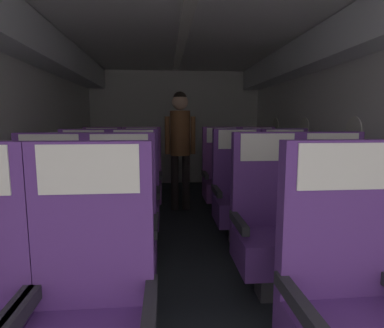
% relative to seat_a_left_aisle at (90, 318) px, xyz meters
% --- Properties ---
extents(ground, '(3.64, 7.11, 0.02)m').
position_rel_seat_a_left_aisle_xyz_m(ground, '(0.53, 1.84, -0.51)').
color(ground, '#23282D').
extents(fuselage_shell, '(3.52, 6.76, 2.31)m').
position_rel_seat_a_left_aisle_xyz_m(fuselage_shell, '(0.53, 2.12, 1.16)').
color(fuselage_shell, silver).
rests_on(fuselage_shell, ground).
extents(seat_a_left_aisle, '(0.53, 0.48, 1.19)m').
position_rel_seat_a_left_aisle_xyz_m(seat_a_left_aisle, '(0.00, 0.00, 0.00)').
color(seat_a_left_aisle, '#38383D').
rests_on(seat_a_left_aisle, ground).
extents(seat_a_right_window, '(0.53, 0.48, 1.19)m').
position_rel_seat_a_left_aisle_xyz_m(seat_a_right_window, '(1.05, -0.02, 0.00)').
color(seat_a_right_window, '#38383D').
rests_on(seat_a_right_window, ground).
extents(seat_b_left_window, '(0.53, 0.48, 1.19)m').
position_rel_seat_a_left_aisle_xyz_m(seat_b_left_window, '(-0.50, 0.98, 0.00)').
color(seat_b_left_window, '#38383D').
rests_on(seat_b_left_window, ground).
extents(seat_b_left_aisle, '(0.53, 0.48, 1.19)m').
position_rel_seat_a_left_aisle_xyz_m(seat_b_left_aisle, '(-0.01, 0.96, 0.00)').
color(seat_b_left_aisle, '#38383D').
rests_on(seat_b_left_aisle, ground).
extents(seat_b_right_aisle, '(0.53, 0.48, 1.19)m').
position_rel_seat_a_left_aisle_xyz_m(seat_b_right_aisle, '(1.55, 0.97, 0.00)').
color(seat_b_right_aisle, '#38383D').
rests_on(seat_b_right_aisle, ground).
extents(seat_b_right_window, '(0.53, 0.48, 1.19)m').
position_rel_seat_a_left_aisle_xyz_m(seat_b_right_window, '(1.05, 0.96, 0.00)').
color(seat_b_right_window, '#38383D').
rests_on(seat_b_right_window, ground).
extents(seat_c_left_window, '(0.53, 0.48, 1.19)m').
position_rel_seat_a_left_aisle_xyz_m(seat_c_left_window, '(-0.50, 1.94, 0.00)').
color(seat_c_left_window, '#38383D').
rests_on(seat_c_left_window, ground).
extents(seat_c_left_aisle, '(0.53, 0.48, 1.19)m').
position_rel_seat_a_left_aisle_xyz_m(seat_c_left_aisle, '(-0.01, 1.96, 0.00)').
color(seat_c_left_aisle, '#38383D').
rests_on(seat_c_left_aisle, ground).
extents(seat_c_right_aisle, '(0.53, 0.48, 1.19)m').
position_rel_seat_a_left_aisle_xyz_m(seat_c_right_aisle, '(1.56, 1.93, 0.00)').
color(seat_c_right_aisle, '#38383D').
rests_on(seat_c_right_aisle, ground).
extents(seat_c_right_window, '(0.53, 0.48, 1.19)m').
position_rel_seat_a_left_aisle_xyz_m(seat_c_right_window, '(1.06, 1.95, 0.00)').
color(seat_c_right_window, '#38383D').
rests_on(seat_c_right_window, ground).
extents(seat_d_left_window, '(0.53, 0.48, 1.19)m').
position_rel_seat_a_left_aisle_xyz_m(seat_d_left_window, '(-0.51, 2.92, 0.00)').
color(seat_d_left_window, '#38383D').
rests_on(seat_d_left_window, ground).
extents(seat_d_left_aisle, '(0.53, 0.48, 1.19)m').
position_rel_seat_a_left_aisle_xyz_m(seat_d_left_aisle, '(0.00, 2.91, 0.00)').
color(seat_d_left_aisle, '#38383D').
rests_on(seat_d_left_aisle, ground).
extents(seat_d_right_aisle, '(0.53, 0.48, 1.19)m').
position_rel_seat_a_left_aisle_xyz_m(seat_d_right_aisle, '(1.56, 2.93, 0.00)').
color(seat_d_right_aisle, '#38383D').
rests_on(seat_d_right_aisle, ground).
extents(seat_d_right_window, '(0.53, 0.48, 1.19)m').
position_rel_seat_a_left_aisle_xyz_m(seat_d_right_window, '(1.06, 2.91, 0.00)').
color(seat_d_right_window, '#38383D').
rests_on(seat_d_right_window, ground).
extents(flight_attendant, '(0.43, 0.28, 1.67)m').
position_rel_seat_a_left_aisle_xyz_m(flight_attendant, '(0.52, 3.22, 0.54)').
color(flight_attendant, black).
rests_on(flight_attendant, ground).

